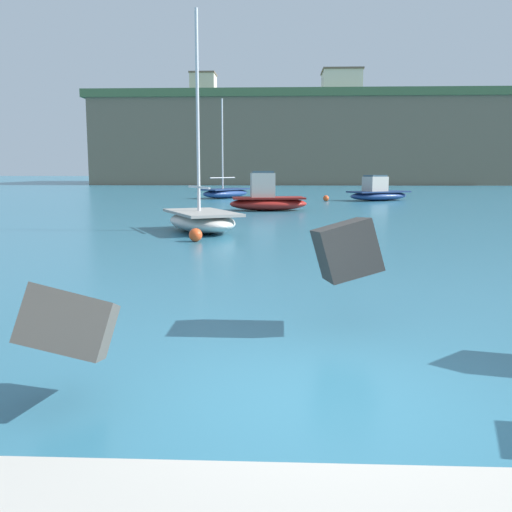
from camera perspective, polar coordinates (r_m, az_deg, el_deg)
ground_plane at (r=6.18m, az=6.68°, el=-13.69°), size 400.00×400.00×0.00m
breakwater_jetty at (r=6.44m, az=-12.52°, el=-3.84°), size 30.61×6.21×2.50m
boat_near_left at (r=44.74m, az=11.92°, el=6.10°), size 5.42×4.34×1.91m
boat_near_right at (r=33.14m, az=1.09°, el=5.65°), size 4.64×2.58×2.24m
boat_mid_left at (r=21.96m, az=-5.37°, el=3.63°), size 3.83×4.85×8.14m
boat_mid_centre at (r=47.78m, az=-3.00°, el=6.27°), size 4.52×5.45×7.92m
mooring_buoy_inner at (r=43.27m, az=6.91°, el=5.67°), size 0.44×0.44×0.44m
mooring_buoy_middle at (r=18.94m, az=-5.97°, el=2.08°), size 0.44×0.44×0.44m
headland_bluff at (r=101.88m, az=7.53°, el=11.09°), size 76.35×31.60×14.00m
station_building_west at (r=103.93m, az=8.40°, el=16.28°), size 6.74×7.23×5.01m
station_building_central at (r=110.46m, az=-5.20°, el=16.05°), size 4.65×5.13×5.70m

